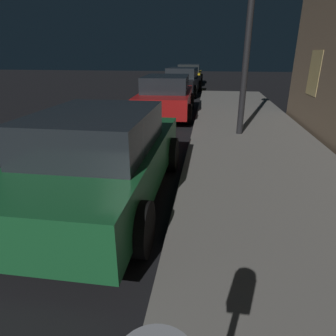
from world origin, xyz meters
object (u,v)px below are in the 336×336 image
Objects in this scene: car_red at (166,96)px; car_black at (182,81)px; car_yellow_cab at (189,75)px; car_green at (102,157)px.

car_red is 6.12m from car_black.
car_green is at bearing -90.00° from car_yellow_cab.
car_red and car_yellow_cab have the same top height.
car_black is 1.06× the size of car_yellow_cab.
car_red is 0.95× the size of car_black.
car_green is at bearing -90.01° from car_black.
car_green and car_red have the same top height.
car_red is 1.01× the size of car_yellow_cab.
car_red is at bearing 90.00° from car_green.
car_yellow_cab is (0.00, 18.58, -0.01)m from car_green.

